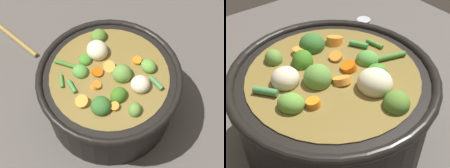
{
  "view_description": "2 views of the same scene",
  "coord_description": "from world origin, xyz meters",
  "views": [
    {
      "loc": [
        -0.01,
        0.37,
        0.72
      ],
      "look_at": [
        -0.01,
        0.02,
        0.14
      ],
      "focal_mm": 51.21,
      "sensor_mm": 36.0,
      "label": 1
    },
    {
      "loc": [
        -0.21,
        -0.28,
        0.44
      ],
      "look_at": [
        0.0,
        -0.01,
        0.13
      ],
      "focal_mm": 49.33,
      "sensor_mm": 36.0,
      "label": 2
    }
  ],
  "objects": [
    {
      "name": "ground_plane",
      "position": [
        0.0,
        0.0,
        0.0
      ],
      "size": [
        1.1,
        1.1,
        0.0
      ],
      "primitive_type": "plane",
      "color": "#514C47"
    },
    {
      "name": "cooking_pot",
      "position": [
        -0.0,
        -0.0,
        0.08
      ],
      "size": [
        0.32,
        0.32,
        0.18
      ],
      "color": "black",
      "rests_on": "ground_plane"
    },
    {
      "name": "salt_shaker",
      "position": [
        0.24,
        0.2,
        0.04
      ],
      "size": [
        0.03,
        0.03,
        0.07
      ],
      "color": "silver",
      "rests_on": "ground_plane"
    }
  ]
}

